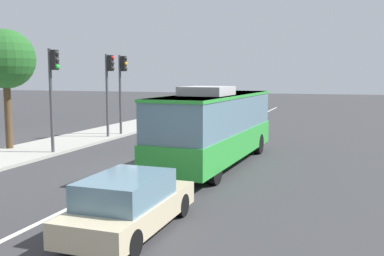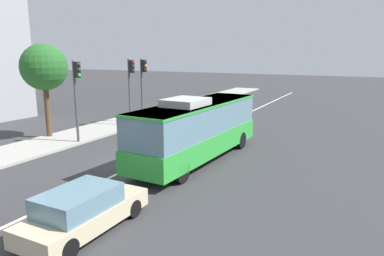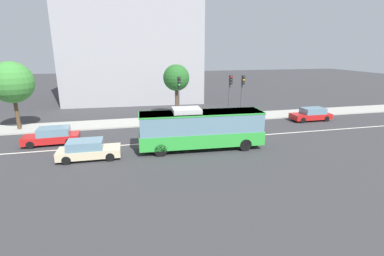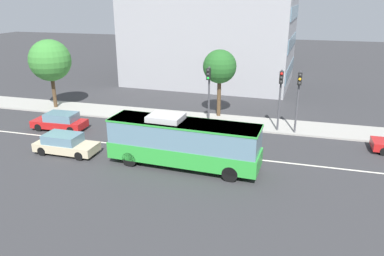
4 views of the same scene
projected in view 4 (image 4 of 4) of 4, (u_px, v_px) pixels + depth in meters
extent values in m
plane|color=#333335|center=(170.00, 150.00, 27.25)|extent=(160.00, 160.00, 0.00)
cube|color=#9E9B93|center=(196.00, 119.00, 33.97)|extent=(80.00, 3.69, 0.14)
cube|color=silver|center=(170.00, 150.00, 27.25)|extent=(76.00, 0.16, 0.01)
cube|color=green|center=(184.00, 153.00, 24.31)|extent=(10.12, 3.04, 1.10)
cube|color=slate|center=(183.00, 134.00, 23.86)|extent=(9.92, 2.96, 1.58)
cube|color=green|center=(183.00, 123.00, 23.62)|extent=(10.02, 3.01, 0.12)
cube|color=#B2B2B2|center=(166.00, 118.00, 23.91)|extent=(2.30, 1.92, 0.36)
cylinder|color=black|center=(238.00, 160.00, 24.42)|extent=(1.01, 0.35, 1.00)
cylinder|color=black|center=(230.00, 174.00, 22.46)|extent=(1.01, 0.35, 1.00)
cylinder|color=black|center=(144.00, 147.00, 26.48)|extent=(1.01, 0.35, 1.00)
cylinder|color=black|center=(130.00, 159.00, 24.52)|extent=(1.01, 0.35, 1.00)
cube|color=#B21919|center=(60.00, 123.00, 31.33)|extent=(4.57, 1.97, 0.60)
cube|color=slate|center=(61.00, 117.00, 31.07)|extent=(2.58, 1.75, 0.64)
cylinder|color=black|center=(39.00, 127.00, 30.99)|extent=(0.65, 0.24, 0.64)
cylinder|color=black|center=(50.00, 122.00, 32.46)|extent=(0.65, 0.24, 0.64)
cylinder|color=black|center=(71.00, 130.00, 30.34)|extent=(0.65, 0.24, 0.64)
cylinder|color=black|center=(81.00, 124.00, 31.80)|extent=(0.65, 0.24, 0.64)
cylinder|color=black|center=(384.00, 151.00, 26.18)|extent=(0.64, 0.23, 0.64)
cylinder|color=black|center=(380.00, 143.00, 27.63)|extent=(0.64, 0.23, 0.64)
cube|color=#C6B793|center=(67.00, 147.00, 26.48)|extent=(4.52, 1.85, 0.60)
cube|color=slate|center=(63.00, 138.00, 26.34)|extent=(2.54, 1.69, 0.64)
cylinder|color=black|center=(91.00, 147.00, 26.87)|extent=(0.64, 0.23, 0.64)
cylinder|color=black|center=(79.00, 156.00, 25.43)|extent=(0.64, 0.23, 0.64)
cylinder|color=black|center=(56.00, 143.00, 27.67)|extent=(0.64, 0.23, 0.64)
cylinder|color=black|center=(42.00, 151.00, 26.22)|extent=(0.64, 0.23, 0.64)
cylinder|color=#47474C|center=(297.00, 103.00, 29.58)|extent=(0.16, 0.16, 5.20)
cube|color=black|center=(300.00, 79.00, 28.64)|extent=(0.32, 0.29, 0.96)
sphere|color=#2D2D2D|center=(300.00, 75.00, 28.40)|extent=(0.22, 0.22, 0.22)
sphere|color=#F9A514|center=(300.00, 79.00, 28.51)|extent=(0.22, 0.22, 0.22)
sphere|color=#2D2D2D|center=(299.00, 83.00, 28.61)|extent=(0.22, 0.22, 0.22)
cylinder|color=#47474C|center=(279.00, 102.00, 30.09)|extent=(0.16, 0.16, 5.20)
cube|color=black|center=(281.00, 77.00, 29.15)|extent=(0.33, 0.29, 0.96)
sphere|color=red|center=(282.00, 74.00, 28.90)|extent=(0.22, 0.22, 0.22)
sphere|color=#2D2D2D|center=(281.00, 78.00, 29.01)|extent=(0.22, 0.22, 0.22)
sphere|color=#2D2D2D|center=(281.00, 82.00, 29.12)|extent=(0.22, 0.22, 0.22)
cylinder|color=#47474C|center=(209.00, 97.00, 31.36)|extent=(0.16, 0.16, 5.20)
cube|color=black|center=(208.00, 74.00, 30.42)|extent=(0.32, 0.28, 0.96)
sphere|color=#2D2D2D|center=(208.00, 71.00, 30.18)|extent=(0.22, 0.22, 0.22)
sphere|color=#2D2D2D|center=(208.00, 74.00, 30.29)|extent=(0.22, 0.22, 0.22)
sphere|color=#1ED838|center=(208.00, 78.00, 30.39)|extent=(0.22, 0.22, 0.22)
cylinder|color=#4C3823|center=(219.00, 98.00, 34.17)|extent=(0.36, 0.36, 3.61)
sphere|color=#235B23|center=(220.00, 66.00, 33.19)|extent=(3.03, 3.03, 3.03)
cylinder|color=#4C3823|center=(54.00, 92.00, 36.95)|extent=(0.36, 0.36, 3.33)
sphere|color=#387F33|center=(50.00, 60.00, 35.89)|extent=(4.02, 4.02, 4.02)
cube|color=slate|center=(290.00, 70.00, 45.80)|extent=(0.66, 12.32, 1.50)
cube|color=slate|center=(292.00, 42.00, 44.66)|extent=(0.66, 12.32, 1.50)
cube|color=slate|center=(295.00, 13.00, 43.53)|extent=(0.66, 12.32, 1.50)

